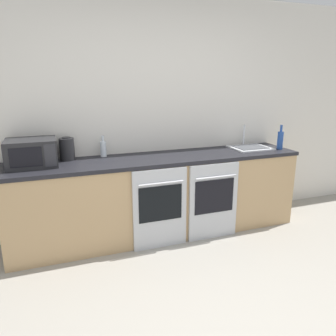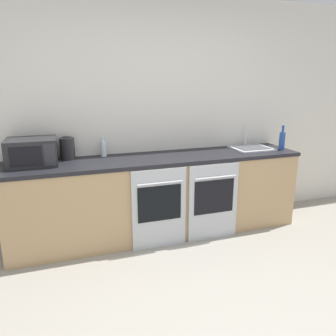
{
  "view_description": "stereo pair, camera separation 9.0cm",
  "coord_description": "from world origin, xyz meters",
  "px_view_note": "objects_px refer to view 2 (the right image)",
  "views": [
    {
      "loc": [
        -1.09,
        -1.54,
        1.7
      ],
      "look_at": [
        0.1,
        1.72,
        0.76
      ],
      "focal_mm": 35.0,
      "sensor_mm": 36.0,
      "label": 1
    },
    {
      "loc": [
        -1.01,
        -1.57,
        1.7
      ],
      "look_at": [
        0.1,
        1.72,
        0.76
      ],
      "focal_mm": 35.0,
      "sensor_mm": 36.0,
      "label": 2
    }
  ],
  "objects_px": {
    "oven_right": "(213,202)",
    "sink": "(251,148)",
    "bottle_blue": "(282,140)",
    "oven_left": "(159,208)",
    "kettle": "(67,148)",
    "microwave": "(32,152)",
    "bottle_clear": "(104,148)"
  },
  "relations": [
    {
      "from": "bottle_clear",
      "to": "kettle",
      "type": "distance_m",
      "value": 0.37
    },
    {
      "from": "oven_left",
      "to": "oven_right",
      "type": "height_order",
      "value": "same"
    },
    {
      "from": "microwave",
      "to": "bottle_blue",
      "type": "distance_m",
      "value": 2.76
    },
    {
      "from": "oven_left",
      "to": "sink",
      "type": "distance_m",
      "value": 1.42
    },
    {
      "from": "oven_right",
      "to": "kettle",
      "type": "xyz_separation_m",
      "value": [
        -1.44,
        0.52,
        0.58
      ]
    },
    {
      "from": "microwave",
      "to": "sink",
      "type": "xyz_separation_m",
      "value": [
        2.45,
        -0.01,
        -0.12
      ]
    },
    {
      "from": "bottle_clear",
      "to": "sink",
      "type": "xyz_separation_m",
      "value": [
        1.74,
        -0.17,
        -0.08
      ]
    },
    {
      "from": "oven_left",
      "to": "oven_right",
      "type": "relative_size",
      "value": 1.0
    },
    {
      "from": "bottle_blue",
      "to": "kettle",
      "type": "height_order",
      "value": "bottle_blue"
    },
    {
      "from": "bottle_blue",
      "to": "sink",
      "type": "xyz_separation_m",
      "value": [
        -0.31,
        0.16,
        -0.1
      ]
    },
    {
      "from": "oven_right",
      "to": "sink",
      "type": "height_order",
      "value": "sink"
    },
    {
      "from": "bottle_clear",
      "to": "kettle",
      "type": "height_order",
      "value": "kettle"
    },
    {
      "from": "oven_right",
      "to": "kettle",
      "type": "bearing_deg",
      "value": 160.12
    },
    {
      "from": "oven_left",
      "to": "bottle_clear",
      "type": "distance_m",
      "value": 0.9
    },
    {
      "from": "microwave",
      "to": "bottle_blue",
      "type": "height_order",
      "value": "bottle_blue"
    },
    {
      "from": "bottle_blue",
      "to": "oven_right",
      "type": "bearing_deg",
      "value": -167.73
    },
    {
      "from": "oven_left",
      "to": "kettle",
      "type": "xyz_separation_m",
      "value": [
        -0.83,
        0.52,
        0.58
      ]
    },
    {
      "from": "oven_left",
      "to": "kettle",
      "type": "bearing_deg",
      "value": 147.97
    },
    {
      "from": "microwave",
      "to": "oven_left",
      "type": "bearing_deg",
      "value": -18.07
    },
    {
      "from": "sink",
      "to": "kettle",
      "type": "bearing_deg",
      "value": 175.97
    },
    {
      "from": "oven_right",
      "to": "microwave",
      "type": "bearing_deg",
      "value": 167.9
    },
    {
      "from": "bottle_blue",
      "to": "kettle",
      "type": "relative_size",
      "value": 1.21
    },
    {
      "from": "oven_left",
      "to": "microwave",
      "type": "relative_size",
      "value": 1.83
    },
    {
      "from": "microwave",
      "to": "kettle",
      "type": "height_order",
      "value": "microwave"
    },
    {
      "from": "oven_left",
      "to": "bottle_blue",
      "type": "relative_size",
      "value": 2.92
    },
    {
      "from": "oven_left",
      "to": "kettle",
      "type": "height_order",
      "value": "kettle"
    },
    {
      "from": "microwave",
      "to": "kettle",
      "type": "distance_m",
      "value": 0.36
    },
    {
      "from": "oven_right",
      "to": "sink",
      "type": "xyz_separation_m",
      "value": [
        0.67,
        0.37,
        0.48
      ]
    },
    {
      "from": "bottle_clear",
      "to": "sink",
      "type": "bearing_deg",
      "value": -5.51
    },
    {
      "from": "oven_left",
      "to": "bottle_clear",
      "type": "bearing_deg",
      "value": 130.39
    },
    {
      "from": "oven_left",
      "to": "oven_right",
      "type": "xyz_separation_m",
      "value": [
        0.61,
        0.0,
        0.0
      ]
    },
    {
      "from": "kettle",
      "to": "sink",
      "type": "relative_size",
      "value": 0.53
    }
  ]
}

